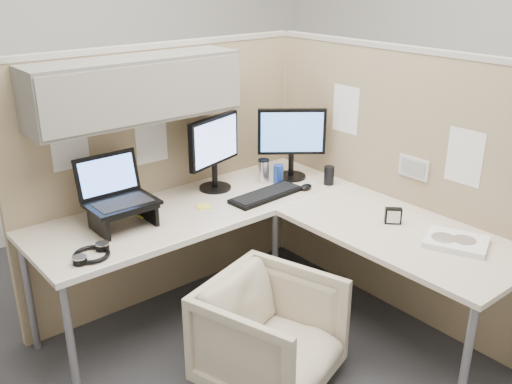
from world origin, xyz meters
TOP-DOWN VIEW (x-y plane):
  - ground at (0.00, 0.00)m, footprint 4.50×4.50m
  - partition_back at (-0.22, 0.83)m, footprint 2.00×0.36m
  - partition_right at (0.90, -0.07)m, footprint 0.07×2.03m
  - desk at (0.12, 0.13)m, footprint 2.00×1.98m
  - office_chair at (-0.20, -0.23)m, footprint 0.76×0.73m
  - monitor_left at (0.13, 0.69)m, footprint 0.43×0.20m
  - monitor_right at (0.63, 0.54)m, footprint 0.37×0.30m
  - laptop_station at (-0.58, 0.58)m, footprint 0.36×0.31m
  - keyboard at (0.29, 0.38)m, footprint 0.50×0.19m
  - mouse at (0.56, 0.32)m, footprint 0.11×0.08m
  - travel_mug at (0.44, 0.59)m, footprint 0.07×0.07m
  - soda_can_green at (0.74, 0.29)m, footprint 0.07×0.07m
  - soda_can_silver at (0.51, 0.52)m, footprint 0.07×0.07m
  - sticky_note_d at (-0.10, 0.49)m, footprint 0.10×0.10m
  - sticky_note_c at (-0.42, 0.59)m, footprint 0.10×0.10m
  - headphones at (-0.86, 0.33)m, footprint 0.24×0.24m
  - paper_stack at (0.62, -0.72)m, footprint 0.34×0.37m
  - desk_clock at (0.57, -0.35)m, footprint 0.09×0.09m

SIDE VIEW (x-z plane):
  - ground at x=0.00m, z-range 0.00..0.00m
  - office_chair at x=-0.20m, z-range 0.00..0.63m
  - desk at x=0.12m, z-range 0.32..1.05m
  - sticky_note_d at x=-0.10m, z-range 0.73..0.74m
  - sticky_note_c at x=-0.42m, z-range 0.73..0.74m
  - keyboard at x=0.29m, z-range 0.73..0.75m
  - headphones at x=-0.86m, z-range 0.73..0.76m
  - paper_stack at x=0.62m, z-range 0.73..0.76m
  - mouse at x=0.56m, z-range 0.73..0.76m
  - desk_clock at x=0.57m, z-range 0.73..0.82m
  - soda_can_green at x=0.74m, z-range 0.73..0.85m
  - soda_can_silver at x=0.51m, z-range 0.73..0.85m
  - travel_mug at x=0.44m, z-range 0.73..0.89m
  - partition_right at x=0.90m, z-range 0.00..1.63m
  - laptop_station at x=-0.58m, z-range 0.69..1.06m
  - monitor_left at x=0.13m, z-range 0.77..1.24m
  - monitor_right at x=0.63m, z-range 0.77..1.24m
  - partition_back at x=-0.22m, z-range 0.28..1.91m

